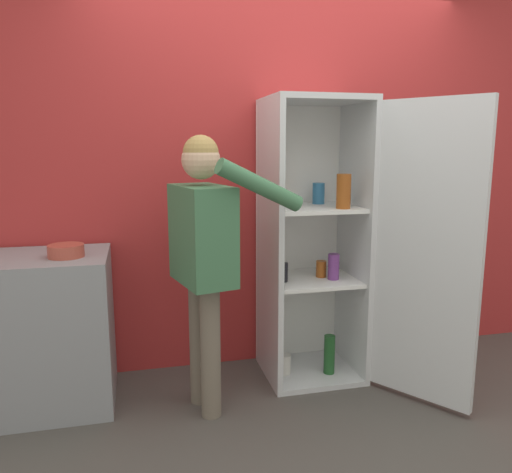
% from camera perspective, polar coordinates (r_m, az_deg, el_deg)
% --- Properties ---
extents(ground_plane, '(12.00, 12.00, 0.00)m').
position_cam_1_polar(ground_plane, '(2.93, 7.76, -20.73)').
color(ground_plane, '#4C4742').
extents(wall_back, '(7.00, 0.06, 2.55)m').
position_cam_1_polar(wall_back, '(3.45, 2.33, 6.44)').
color(wall_back, '#B72D2D').
rests_on(wall_back, ground_plane).
extents(refrigerator, '(1.00, 1.07, 1.80)m').
position_cam_1_polar(refrigerator, '(3.21, 8.99, -0.83)').
color(refrigerator, silver).
rests_on(refrigerator, ground_plane).
extents(person, '(0.70, 0.57, 1.57)m').
position_cam_1_polar(person, '(2.76, -5.96, -0.71)').
color(person, '#726656').
rests_on(person, ground_plane).
extents(counter, '(0.77, 0.61, 0.90)m').
position_cam_1_polar(counter, '(3.19, -23.17, -9.95)').
color(counter, gray).
rests_on(counter, ground_plane).
extents(bowl, '(0.20, 0.20, 0.07)m').
position_cam_1_polar(bowl, '(2.97, -20.89, -1.54)').
color(bowl, '#B24738').
rests_on(bowl, counter).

